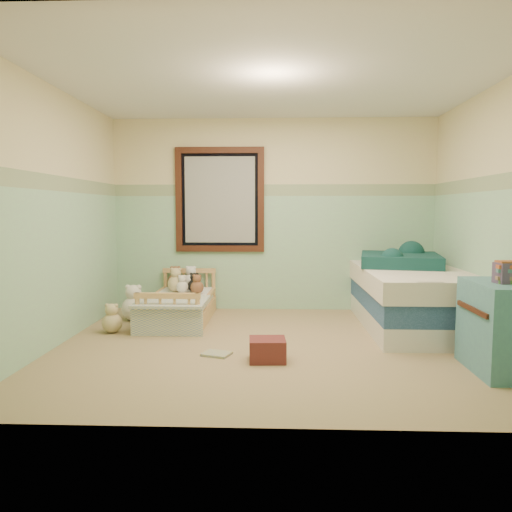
{
  "coord_description": "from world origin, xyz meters",
  "views": [
    {
      "loc": [
        0.02,
        -4.65,
        1.32
      ],
      "look_at": [
        -0.17,
        0.35,
        0.85
      ],
      "focal_mm": 34.36,
      "sensor_mm": 36.0,
      "label": 1
    }
  ],
  "objects_px": {
    "twin_bed_frame": "(410,317)",
    "toddler_bed_frame": "(180,313)",
    "plush_floor_tan": "(112,323)",
    "red_pillow": "(267,350)",
    "plush_floor_cream": "(134,308)",
    "floor_book": "(217,354)",
    "dresser": "(501,328)"
  },
  "relations": [
    {
      "from": "twin_bed_frame",
      "to": "toddler_bed_frame",
      "type": "bearing_deg",
      "value": 175.82
    },
    {
      "from": "toddler_bed_frame",
      "to": "plush_floor_tan",
      "type": "relative_size",
      "value": 6.5
    },
    {
      "from": "red_pillow",
      "to": "twin_bed_frame",
      "type": "bearing_deg",
      "value": 39.74
    },
    {
      "from": "plush_floor_cream",
      "to": "red_pillow",
      "type": "relative_size",
      "value": 0.92
    },
    {
      "from": "plush_floor_tan",
      "to": "red_pillow",
      "type": "height_order",
      "value": "plush_floor_tan"
    },
    {
      "from": "plush_floor_cream",
      "to": "red_pillow",
      "type": "distance_m",
      "value": 2.23
    },
    {
      "from": "plush_floor_cream",
      "to": "toddler_bed_frame",
      "type": "bearing_deg",
      "value": -0.57
    },
    {
      "from": "toddler_bed_frame",
      "to": "red_pillow",
      "type": "distance_m",
      "value": 1.85
    },
    {
      "from": "plush_floor_tan",
      "to": "floor_book",
      "type": "bearing_deg",
      "value": -32.29
    },
    {
      "from": "twin_bed_frame",
      "to": "floor_book",
      "type": "height_order",
      "value": "twin_bed_frame"
    },
    {
      "from": "red_pillow",
      "to": "plush_floor_cream",
      "type": "bearing_deg",
      "value": 136.86
    },
    {
      "from": "plush_floor_cream",
      "to": "floor_book",
      "type": "relative_size",
      "value": 1.18
    },
    {
      "from": "twin_bed_frame",
      "to": "dresser",
      "type": "height_order",
      "value": "dresser"
    },
    {
      "from": "floor_book",
      "to": "twin_bed_frame",
      "type": "bearing_deg",
      "value": 48.93
    },
    {
      "from": "twin_bed_frame",
      "to": "red_pillow",
      "type": "bearing_deg",
      "value": -140.26
    },
    {
      "from": "plush_floor_tan",
      "to": "floor_book",
      "type": "height_order",
      "value": "plush_floor_tan"
    },
    {
      "from": "plush_floor_cream",
      "to": "plush_floor_tan",
      "type": "relative_size",
      "value": 1.35
    },
    {
      "from": "plush_floor_cream",
      "to": "floor_book",
      "type": "bearing_deg",
      "value": -49.86
    },
    {
      "from": "dresser",
      "to": "toddler_bed_frame",
      "type": "bearing_deg",
      "value": 149.63
    },
    {
      "from": "toddler_bed_frame",
      "to": "twin_bed_frame",
      "type": "xyz_separation_m",
      "value": [
        2.66,
        -0.19,
        0.02
      ]
    },
    {
      "from": "plush_floor_tan",
      "to": "dresser",
      "type": "height_order",
      "value": "dresser"
    },
    {
      "from": "plush_floor_tan",
      "to": "twin_bed_frame",
      "type": "xyz_separation_m",
      "value": [
        3.27,
        0.4,
        0.0
      ]
    },
    {
      "from": "floor_book",
      "to": "dresser",
      "type": "bearing_deg",
      "value": 10.3
    },
    {
      "from": "twin_bed_frame",
      "to": "red_pillow",
      "type": "height_order",
      "value": "twin_bed_frame"
    },
    {
      "from": "toddler_bed_frame",
      "to": "red_pillow",
      "type": "bearing_deg",
      "value": -54.86
    },
    {
      "from": "plush_floor_tan",
      "to": "twin_bed_frame",
      "type": "distance_m",
      "value": 3.3
    },
    {
      "from": "plush_floor_cream",
      "to": "dresser",
      "type": "xyz_separation_m",
      "value": [
        3.52,
        -1.74,
        0.22
      ]
    },
    {
      "from": "twin_bed_frame",
      "to": "floor_book",
      "type": "relative_size",
      "value": 8.49
    },
    {
      "from": "dresser",
      "to": "floor_book",
      "type": "bearing_deg",
      "value": 171.12
    },
    {
      "from": "dresser",
      "to": "floor_book",
      "type": "xyz_separation_m",
      "value": [
        -2.36,
        0.37,
        -0.36
      ]
    },
    {
      "from": "toddler_bed_frame",
      "to": "floor_book",
      "type": "bearing_deg",
      "value": -66.25
    },
    {
      "from": "twin_bed_frame",
      "to": "red_pillow",
      "type": "xyz_separation_m",
      "value": [
        -1.59,
        -1.32,
        -0.01
      ]
    }
  ]
}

